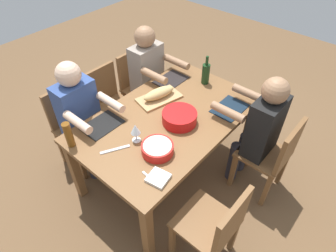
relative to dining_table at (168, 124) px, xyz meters
The scene contains 23 objects.
ground_plane 0.66m from the dining_table, ahead, with size 8.00×8.00×0.00m, color brown.
dining_table is the anchor object (origin of this frame).
chair_far_right 0.95m from the dining_table, 61.84° to the left, with size 0.40×0.40×0.85m.
chair_near_left 0.95m from the dining_table, 118.16° to the right, with size 0.40×0.40×0.85m.
diner_near_left 0.78m from the dining_table, 124.54° to the right, with size 0.41×0.53×1.20m.
chair_near_center 0.84m from the dining_table, 90.00° to the right, with size 0.40×0.40×0.85m.
chair_near_right 0.95m from the dining_table, 61.84° to the right, with size 0.40×0.40×0.85m.
diner_near_right 0.78m from the dining_table, 55.46° to the right, with size 0.41×0.53×1.20m.
chair_far_left 0.95m from the dining_table, 118.16° to the left, with size 0.40×0.40×0.85m.
diner_far_left 0.78m from the dining_table, 124.54° to the left, with size 0.41×0.53×1.20m.
serving_bowl_pasta 0.44m from the dining_table, 30.04° to the left, with size 0.24×0.24×0.07m.
serving_bowl_greens 0.18m from the dining_table, 95.50° to the left, with size 0.29×0.29×0.10m.
cutting_board 0.28m from the dining_table, 120.86° to the right, with size 0.40×0.22×0.02m, color tan.
bread_loaf 0.30m from the dining_table, 120.86° to the right, with size 0.32×0.11×0.09m, color tan.
wine_bottle 0.66m from the dining_table, behind, with size 0.08×0.08×0.29m.
beer_bottle 0.84m from the dining_table, 24.76° to the right, with size 0.06×0.06×0.22m, color brown.
wine_glass 0.43m from the dining_table, ahead, with size 0.08×0.08×0.17m.
fork_far_right 0.68m from the dining_table, 30.55° to the left, with size 0.02×0.17×0.01m, color silver.
placemat_near_left 0.57m from the dining_table, 142.14° to the right, with size 0.32×0.23×0.01m, color black.
placemat_near_right 0.57m from the dining_table, 37.86° to the right, with size 0.32×0.23×0.01m, color black.
placemat_far_left 0.57m from the dining_table, 142.14° to the left, with size 0.32×0.23×0.01m, color #142333.
carving_knife 0.57m from the dining_table, ahead, with size 0.23×0.02×0.01m, color silver.
napkin_stack 0.67m from the dining_table, 35.08° to the left, with size 0.14×0.14×0.02m, color white.
Camera 1 is at (1.42, 1.23, 2.37)m, focal length 30.92 mm.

